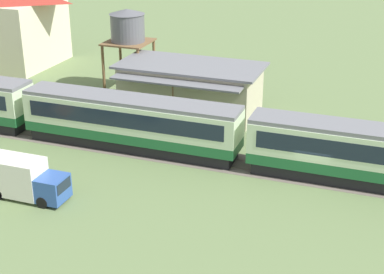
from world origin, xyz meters
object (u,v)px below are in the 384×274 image
passenger_train (249,137)px  station_building (190,88)px  water_tower (128,28)px  delivery_truck_blue (23,179)px

passenger_train → station_building: (-7.93, 9.18, -0.02)m
station_building → water_tower: water_tower is taller
passenger_train → delivery_truck_blue: (-12.86, -9.80, -0.98)m
delivery_truck_blue → station_building: bearing=75.4°
station_building → delivery_truck_blue: station_building is taller
station_building → delivery_truck_blue: bearing=-104.6°
passenger_train → water_tower: (-15.94, 13.03, 4.13)m
water_tower → delivery_truck_blue: water_tower is taller
passenger_train → station_building: 12.13m
station_building → water_tower: 9.81m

